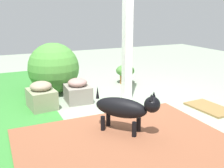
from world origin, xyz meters
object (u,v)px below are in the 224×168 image
object	(u,v)px
round_shrub	(54,68)
terracotta_pot_broad	(125,72)
dog	(125,108)
porch_pillar	(127,35)
doormat	(210,108)
stone_planter_mid	(78,91)
stone_planter_far	(42,96)

from	to	relation	value
round_shrub	terracotta_pot_broad	size ratio (longest dim) A/B	2.38
dog	porch_pillar	bearing A→B (deg)	-28.30
doormat	stone_planter_mid	bearing A→B (deg)	55.92
stone_planter_mid	doormat	distance (m)	2.11
porch_pillar	doormat	distance (m)	1.73
terracotta_pot_broad	round_shrub	bearing A→B (deg)	91.32
doormat	porch_pillar	bearing A→B (deg)	42.85
stone_planter_mid	round_shrub	distance (m)	0.75
stone_planter_far	dog	bearing A→B (deg)	-149.50
porch_pillar	doormat	xyz separation A→B (m)	(-1.00, -0.92, -1.06)
stone_planter_mid	round_shrub	size ratio (longest dim) A/B	0.52
doormat	stone_planter_far	bearing A→B (deg)	64.55
doormat	round_shrub	bearing A→B (deg)	47.23
stone_planter_mid	terracotta_pot_broad	xyz separation A→B (m)	(0.69, -1.23, 0.06)
terracotta_pot_broad	dog	distance (m)	2.32
dog	doormat	distance (m)	1.61
stone_planter_mid	stone_planter_far	bearing A→B (deg)	96.06
porch_pillar	dog	world-z (taller)	porch_pillar
stone_planter_far	terracotta_pot_broad	world-z (taller)	stone_planter_far
porch_pillar	doormat	size ratio (longest dim) A/B	3.11
stone_planter_far	doormat	distance (m)	2.59
round_shrub	terracotta_pot_broad	world-z (taller)	round_shrub
terracotta_pot_broad	dog	world-z (taller)	dog
porch_pillar	stone_planter_far	distance (m)	1.67
porch_pillar	round_shrub	size ratio (longest dim) A/B	2.36
porch_pillar	stone_planter_far	xyz separation A→B (m)	(0.12, 1.41, -0.89)
stone_planter_far	terracotta_pot_broad	distance (m)	1.98
stone_planter_far	round_shrub	world-z (taller)	round_shrub
stone_planter_far	round_shrub	xyz separation A→B (m)	(0.72, -0.36, 0.26)
porch_pillar	round_shrub	distance (m)	1.48
stone_planter_mid	terracotta_pot_broad	size ratio (longest dim) A/B	1.23
stone_planter_mid	dog	world-z (taller)	dog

